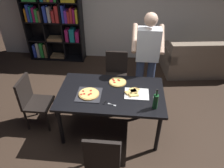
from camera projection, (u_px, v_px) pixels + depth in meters
name	position (u px, v px, depth m)	size (l,w,h in m)	color
ground_plane	(111.00, 127.00, 3.68)	(12.00, 12.00, 0.00)	#38281E
back_wall	(122.00, 3.00, 4.98)	(6.40, 0.10, 2.80)	silver
dining_table	(111.00, 96.00, 3.29)	(1.60, 0.96, 0.75)	black
chair_near_camera	(103.00, 156.00, 2.60)	(0.42, 0.42, 0.90)	black
chair_far_side	(116.00, 72.00, 4.17)	(0.42, 0.42, 0.90)	black
chair_left_end	(32.00, 99.00, 3.48)	(0.42, 0.42, 0.90)	black
couch	(201.00, 61.00, 4.97)	(1.80, 1.07, 0.85)	gray
bookshelf	(53.00, 21.00, 5.17)	(1.40, 0.35, 1.95)	black
person_serving_pizza	(147.00, 56.00, 3.66)	(0.55, 0.54, 1.75)	#38476B
pepperoni_pizza_on_tray	(89.00, 94.00, 3.18)	(0.36, 0.36, 0.04)	#2D2D33
pizza_slices_on_towel	(135.00, 93.00, 3.21)	(0.37, 0.28, 0.03)	white
wine_bottle	(156.00, 101.00, 2.89)	(0.07, 0.07, 0.32)	#194723
kitchen_scissors	(107.00, 103.00, 3.03)	(0.20, 0.11, 0.01)	silver
second_pizza_plain	(118.00, 82.00, 3.45)	(0.28, 0.28, 0.03)	tan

